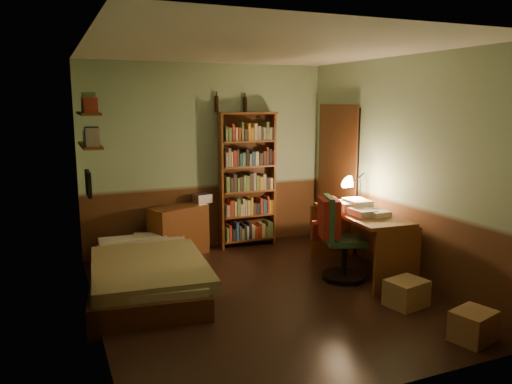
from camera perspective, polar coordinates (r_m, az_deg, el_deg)
name	(u,v)px	position (r m, az deg, el deg)	size (l,w,h in m)	color
floor	(265,296)	(5.57, 1.02, -11.75)	(3.50, 4.00, 0.02)	black
ceiling	(266,48)	(5.18, 1.12, 16.18)	(3.50, 4.00, 0.02)	silver
wall_back	(208,157)	(7.08, -5.56, 3.95)	(3.50, 0.02, 2.60)	#8DAA86
wall_left	(89,188)	(4.79, -18.56, 0.39)	(0.02, 4.00, 2.60)	#8DAA86
wall_right	(401,168)	(6.14, 16.27, 2.60)	(0.02, 4.00, 2.60)	#8DAA86
wall_front	(385,218)	(3.51, 14.54, -2.89)	(3.50, 0.02, 2.60)	#8DAA86
doorway	(338,178)	(7.20, 9.40, 1.56)	(0.06, 0.90, 2.00)	black
door_trim	(336,178)	(7.18, 9.16, 1.54)	(0.02, 0.98, 2.08)	#412110
bed	(146,261)	(5.78, -12.48, -7.73)	(1.14, 2.13, 0.63)	olive
dresser	(179,231)	(6.89, -8.84, -4.42)	(0.77, 0.38, 0.68)	brown
mini_stereo	(202,198)	(7.02, -6.15, -0.73)	(0.23, 0.18, 0.12)	#B2B2B7
bookshelf	(247,180)	(7.16, -0.99, 1.37)	(0.83, 0.26, 1.93)	brown
bottle_left	(217,104)	(7.03, -4.54, 10.00)	(0.06, 0.06, 0.22)	black
bottle_right	(245,104)	(7.18, -1.26, 9.97)	(0.05, 0.05, 0.21)	black
desk	(360,243)	(6.22, 11.81, -5.74)	(0.60, 1.44, 0.77)	brown
paper_stack	(357,205)	(6.21, 11.52, -1.45)	(0.25, 0.34, 0.13)	silver
desk_lamp	(360,180)	(6.48, 11.85, 1.36)	(0.20, 0.20, 0.65)	black
office_chair	(345,238)	(5.96, 10.14, -5.14)	(0.51, 0.45, 1.01)	#2D502F
red_jacket	(334,179)	(5.57, 8.93, 1.48)	(0.21, 0.38, 0.45)	maroon
wall_shelf_lower	(90,145)	(5.85, -18.43, 5.08)	(0.20, 0.90, 0.03)	brown
wall_shelf_upper	(88,113)	(5.83, -18.62, 8.50)	(0.20, 0.90, 0.03)	brown
framed_picture	(88,184)	(5.39, -18.62, 0.91)	(0.04, 0.32, 0.26)	black
cardboard_box_a	(473,326)	(4.92, 23.56, -13.85)	(0.36, 0.29, 0.27)	olive
cardboard_box_b	(406,293)	(5.47, 16.81, -10.98)	(0.39, 0.32, 0.27)	olive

